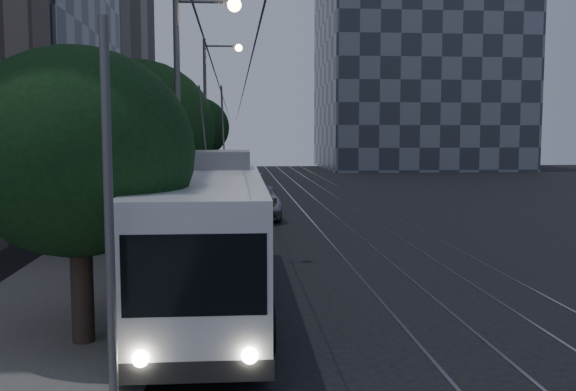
# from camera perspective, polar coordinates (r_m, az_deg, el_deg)

# --- Properties ---
(ground) EXTENTS (120.00, 120.00, 0.00)m
(ground) POSITION_cam_1_polar(r_m,az_deg,el_deg) (20.30, 5.14, -6.67)
(ground) COLOR black
(ground) RESTS_ON ground
(sidewalk) EXTENTS (5.00, 90.00, 0.15)m
(sidewalk) POSITION_cam_1_polar(r_m,az_deg,el_deg) (39.96, -10.60, -0.50)
(sidewalk) COLOR slate
(sidewalk) RESTS_ON ground
(tram_rails) EXTENTS (4.52, 90.00, 0.02)m
(tram_rails) POSITION_cam_1_polar(r_m,az_deg,el_deg) (40.21, 3.73, -0.47)
(tram_rails) COLOR gray
(tram_rails) RESTS_ON ground
(overhead_wires) EXTENTS (2.23, 90.00, 6.00)m
(overhead_wires) POSITION_cam_1_polar(r_m,az_deg,el_deg) (39.56, -7.04, 4.43)
(overhead_wires) COLOR black
(overhead_wires) RESTS_ON ground
(building_distant_right) EXTENTS (22.00, 18.00, 24.00)m
(building_distant_right) POSITION_cam_1_polar(r_m,az_deg,el_deg) (77.93, 11.41, 11.27)
(building_distant_right) COLOR #363C45
(building_distant_right) RESTS_ON ground
(trolleybus) EXTENTS (2.80, 12.69, 5.63)m
(trolleybus) POSITION_cam_1_polar(r_m,az_deg,el_deg) (16.53, -6.99, -3.41)
(trolleybus) COLOR silver
(trolleybus) RESTS_ON ground
(pickup_silver) EXTENTS (3.01, 6.50, 1.81)m
(pickup_silver) POSITION_cam_1_polar(r_m,az_deg,el_deg) (32.44, -3.45, -0.37)
(pickup_silver) COLOR #989B9F
(pickup_silver) RESTS_ON ground
(car_white_a) EXTENTS (2.56, 3.92, 1.24)m
(car_white_a) POSITION_cam_1_polar(r_m,az_deg,el_deg) (38.43, -3.82, 0.16)
(car_white_a) COLOR white
(car_white_a) RESTS_ON ground
(car_white_b) EXTENTS (2.59, 5.46, 1.54)m
(car_white_b) POSITION_cam_1_polar(r_m,az_deg,el_deg) (41.70, -3.76, 0.80)
(car_white_b) COLOR #B4B4B8
(car_white_b) RESTS_ON ground
(car_white_c) EXTENTS (2.31, 4.98, 1.58)m
(car_white_c) POSITION_cam_1_polar(r_m,az_deg,el_deg) (44.17, -3.82, 1.11)
(car_white_c) COLOR silver
(car_white_c) RESTS_ON ground
(car_white_d) EXTENTS (2.68, 4.07, 1.29)m
(car_white_d) POSITION_cam_1_polar(r_m,az_deg,el_deg) (54.39, -4.98, 1.82)
(car_white_d) COLOR #B9B9BD
(car_white_d) RESTS_ON ground
(tree_0) EXTENTS (4.56, 4.56, 6.00)m
(tree_0) POSITION_cam_1_polar(r_m,az_deg,el_deg) (13.19, -18.18, 3.65)
(tree_0) COLOR #2F221A
(tree_0) RESTS_ON ground
(tree_1) EXTENTS (5.70, 5.70, 6.98)m
(tree_1) POSITION_cam_1_polar(r_m,az_deg,el_deg) (24.45, -13.21, 5.72)
(tree_1) COLOR #2F221A
(tree_1) RESTS_ON ground
(tree_2) EXTENTS (4.00, 4.00, 6.14)m
(tree_2) POSITION_cam_1_polar(r_m,az_deg,el_deg) (31.63, -11.30, 5.57)
(tree_2) COLOR #2F221A
(tree_2) RESTS_ON ground
(tree_3) EXTENTS (4.03, 4.03, 6.10)m
(tree_3) POSITION_cam_1_polar(r_m,az_deg,el_deg) (35.90, -10.36, 5.51)
(tree_3) COLOR #2F221A
(tree_3) RESTS_ON ground
(tree_4) EXTENTS (3.85, 3.85, 5.98)m
(tree_4) POSITION_cam_1_polar(r_m,az_deg,el_deg) (44.00, -9.48, 5.50)
(tree_4) COLOR #2F221A
(tree_4) RESTS_ON ground
(tree_5) EXTENTS (5.53, 5.53, 7.13)m
(tree_5) POSITION_cam_1_polar(r_m,az_deg,el_deg) (52.79, -8.26, 6.00)
(tree_5) COLOR #2F221A
(tree_5) RESTS_ON ground
(streetlamp_near) EXTENTS (2.17, 0.44, 8.81)m
(streetlamp_near) POSITION_cam_1_polar(r_m,az_deg,el_deg) (21.09, -8.72, 8.45)
(streetlamp_near) COLOR #5F5F62
(streetlamp_near) RESTS_ON ground
(streetlamp_far) EXTENTS (2.40, 0.44, 9.93)m
(streetlamp_far) POSITION_cam_1_polar(r_m,az_deg,el_deg) (40.11, -6.78, 8.04)
(streetlamp_far) COLOR #5F5F62
(streetlamp_far) RESTS_ON ground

